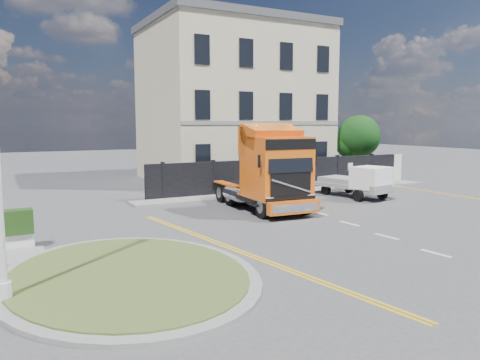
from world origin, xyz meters
TOP-DOWN VIEW (x-y plane):
  - ground at (0.00, 0.00)m, footprint 120.00×120.00m
  - traffic_island at (-7.00, -3.00)m, footprint 6.80×6.80m
  - hoarding_fence at (6.55, 9.00)m, footprint 18.80×0.25m
  - georgian_building at (6.00, 16.50)m, footprint 12.30×10.30m
  - tree at (14.38, 12.10)m, footprint 3.20×3.20m
  - pavement_far at (6.00, 8.10)m, footprint 20.00×1.60m
  - truck at (1.45, 3.56)m, footprint 2.85×6.83m
  - flatbed_pickup at (7.98, 4.25)m, footprint 2.68×4.70m

SIDE VIEW (x-z plane):
  - ground at x=0.00m, z-range 0.00..0.00m
  - pavement_far at x=6.00m, z-range 0.00..0.12m
  - traffic_island at x=-7.00m, z-range 0.00..0.16m
  - flatbed_pickup at x=7.98m, z-range 0.07..1.90m
  - hoarding_fence at x=6.55m, z-range 0.00..2.00m
  - truck at x=1.45m, z-range -0.21..3.81m
  - tree at x=14.38m, z-range 0.65..5.45m
  - georgian_building at x=6.00m, z-range -0.63..12.17m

